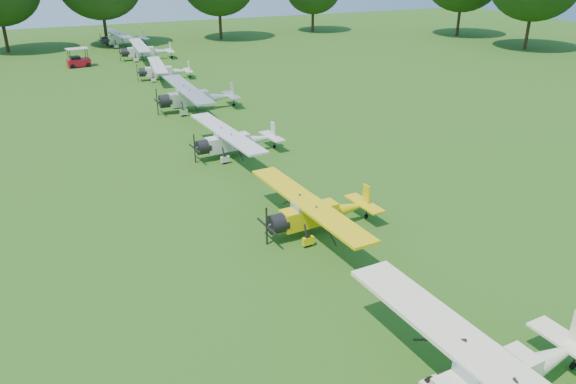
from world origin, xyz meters
The scene contains 10 objects.
ground centered at (0.00, 0.00, 0.00)m, with size 160.00×160.00×0.00m, color #1B4A12.
tree_belt centered at (3.57, 0.16, 8.03)m, with size 137.36×130.27×14.52m.
aircraft_1 centered at (0.75, -17.36, 1.36)m, with size 7.41×11.81×2.32m.
aircraft_2 centered at (0.78, -4.73, 1.12)m, with size 6.15×9.78×1.92m.
aircraft_3 centered at (0.43, 7.30, 1.13)m, with size 6.19×9.85×1.93m.
aircraft_4 centered at (0.79, 19.20, 1.29)m, with size 7.03×11.18×2.21m.
aircraft_5 centered at (0.73, 32.26, 1.04)m, with size 5.71×9.09×1.79m.
aircraft_6 centered at (0.95, 44.09, 1.20)m, with size 6.53×10.38×2.05m.
aircraft_7 centered at (-0.20, 55.19, 1.19)m, with size 6.57×10.39×2.04m.
golf_cart centered at (-6.95, 42.76, 0.71)m, with size 2.66×1.85×2.12m.
Camera 1 is at (-10.24, -26.92, 13.10)m, focal length 35.00 mm.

